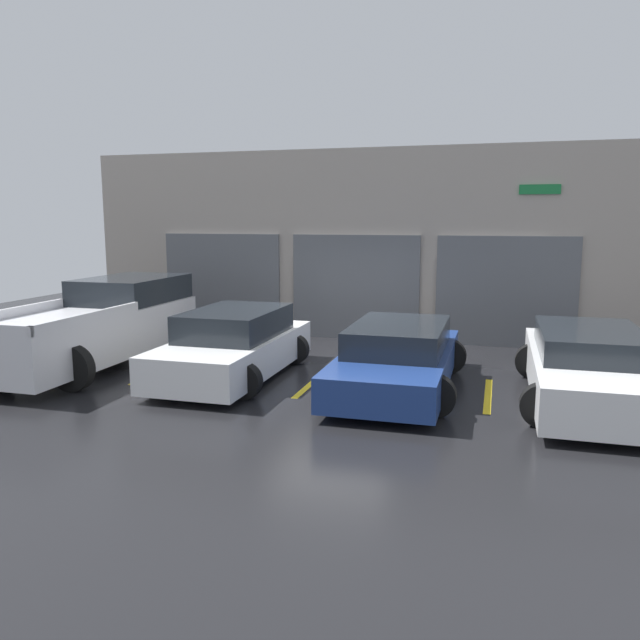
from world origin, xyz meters
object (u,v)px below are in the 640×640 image
sedan_white (234,345)px  van_right (589,368)px  pickup_truck (99,325)px  sedan_side (398,358)px

sedan_white → van_right: size_ratio=0.91×
pickup_truck → van_right: (9.48, -0.24, -0.23)m
sedan_white → van_right: sedan_white is taller
pickup_truck → sedan_side: bearing=-2.2°
pickup_truck → van_right: bearing=-1.5°
pickup_truck → sedan_white: (3.16, -0.24, -0.22)m
pickup_truck → sedan_side: pickup_truck is taller
sedan_white → sedan_side: 3.16m
sedan_side → van_right: bearing=-0.1°
sedan_white → van_right: bearing=-0.0°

